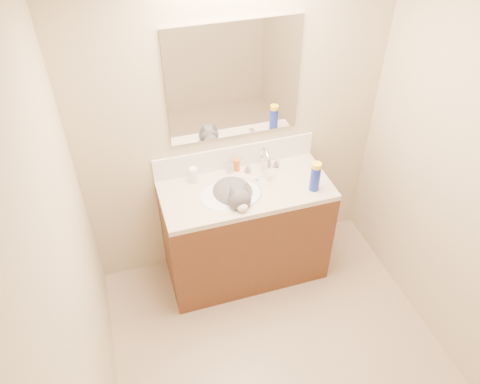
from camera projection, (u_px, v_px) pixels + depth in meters
ground at (290, 377)px, 3.11m from camera, size 2.50×2.50×0.00m
room_shell at (312, 212)px, 2.15m from camera, size 2.24×2.54×2.52m
vanity_cabinet at (246, 234)px, 3.55m from camera, size 1.20×0.55×0.82m
counter_slab at (246, 190)px, 3.28m from camera, size 1.20×0.55×0.04m
basin at (231, 202)px, 3.26m from camera, size 0.45×0.36×0.14m
faucet at (264, 163)px, 3.35m from camera, size 0.28×0.20×0.21m
cat at (234, 197)px, 3.23m from camera, size 0.35×0.42×0.33m
backsplash at (235, 157)px, 3.40m from camera, size 1.20×0.02×0.18m
mirror at (234, 82)px, 3.02m from camera, size 0.90×0.02×0.80m
pill_bottle at (194, 175)px, 3.29m from camera, size 0.08×0.08×0.11m
pill_label at (194, 176)px, 3.30m from camera, size 0.07×0.07×0.04m
silver_jar at (230, 168)px, 3.39m from camera, size 0.07×0.07×0.06m
amber_bottle at (237, 165)px, 3.39m from camera, size 0.05×0.05×0.10m
toothbrush at (257, 180)px, 3.33m from camera, size 0.08×0.12×0.01m
toothbrush_head at (257, 179)px, 3.33m from camera, size 0.03×0.04×0.02m
spray_can at (315, 178)px, 3.20m from camera, size 0.09×0.09×0.19m
spray_cap at (317, 166)px, 3.13m from camera, size 0.09×0.09×0.04m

